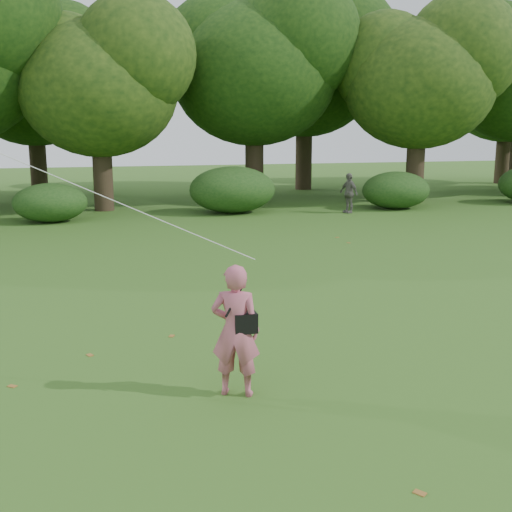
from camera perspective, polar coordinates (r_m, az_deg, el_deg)
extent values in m
plane|color=#265114|center=(8.55, 5.12, -12.45)|extent=(100.00, 100.00, 0.00)
imported|color=#C25B72|center=(8.33, -1.83, -6.63)|extent=(0.75, 0.63, 1.75)
imported|color=#67635C|center=(26.21, 8.24, 5.56)|extent=(0.70, 1.02, 1.61)
cube|color=black|center=(8.29, -0.98, -5.94)|extent=(0.30, 0.20, 0.26)
cylinder|color=black|center=(8.16, -1.79, -3.76)|extent=(0.33, 0.14, 0.47)
cylinder|color=white|center=(8.92, -17.24, 6.71)|extent=(4.77, 2.46, 2.00)
cylinder|color=#3A2D1E|center=(27.40, -13.46, 7.24)|extent=(0.80, 0.80, 3.15)
ellipsoid|color=#1E3F11|center=(27.38, -13.79, 14.21)|extent=(6.40, 6.40, 5.44)
cylinder|color=#3A2D1E|center=(30.37, -0.15, 8.43)|extent=(0.86, 0.86, 3.67)
ellipsoid|color=#1E3F11|center=(30.41, -0.15, 15.84)|extent=(7.60, 7.60, 6.46)
cylinder|color=#3A2D1E|center=(30.65, 13.97, 7.89)|extent=(0.83, 0.83, 3.43)
ellipsoid|color=#1E3F11|center=(30.65, 14.31, 14.59)|extent=(6.80, 6.80, 5.78)
cylinder|color=#3A2D1E|center=(34.94, -18.81, 8.08)|extent=(0.84, 0.84, 3.50)
ellipsoid|color=#1E3F11|center=(34.96, -19.21, 14.10)|extent=(7.00, 7.00, 5.95)
cylinder|color=#3A2D1E|center=(35.83, 4.27, 9.15)|extent=(0.90, 0.90, 4.02)
ellipsoid|color=#1E3F11|center=(35.90, 4.37, 15.79)|extent=(7.80, 7.80, 6.63)
cylinder|color=#3A2D1E|center=(42.33, 21.09, 8.47)|extent=(0.85, 0.85, 3.57)
ellipsoid|color=#1E3F11|center=(42.35, 21.47, 13.55)|extent=(7.20, 7.20, 6.12)
ellipsoid|color=#264919|center=(24.62, -17.83, 4.53)|extent=(2.66, 2.09, 1.42)
ellipsoid|color=#264919|center=(25.99, -2.12, 5.91)|extent=(3.50, 2.75, 1.88)
ellipsoid|color=#264919|center=(27.93, 12.33, 5.74)|extent=(2.94, 2.31, 1.58)
cube|color=#8E5E26|center=(6.75, 14.35, -19.73)|extent=(0.14, 0.14, 0.01)
cube|color=#8E5E26|center=(10.92, -7.51, -7.07)|extent=(0.12, 0.14, 0.01)
cube|color=#8E5E26|center=(19.51, 8.24, 1.17)|extent=(0.13, 0.14, 0.01)
cube|color=#8E5E26|center=(9.45, -20.86, -10.76)|extent=(0.14, 0.14, 0.01)
cube|color=#8E5E26|center=(20.42, 7.23, 1.66)|extent=(0.13, 0.10, 0.01)
cube|color=#8E5E26|center=(10.29, -14.56, -8.52)|extent=(0.12, 0.14, 0.01)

